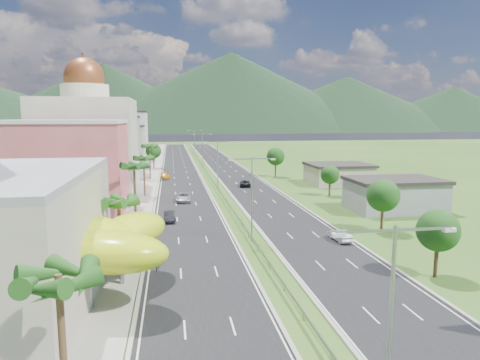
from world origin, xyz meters
name	(u,v)px	position (x,y,z in m)	size (l,w,h in m)	color
ground	(269,269)	(0.00, 0.00, 0.00)	(500.00, 500.00, 0.00)	#2D5119
road_left	(180,170)	(-7.50, 90.00, 0.02)	(11.00, 260.00, 0.04)	black
road_right	(228,169)	(7.50, 90.00, 0.02)	(11.00, 260.00, 0.04)	black
sidewalk_left	(148,170)	(-17.00, 90.00, 0.06)	(7.00, 260.00, 0.12)	gray
median_guardrail	(209,175)	(0.00, 71.99, 0.62)	(0.10, 216.06, 0.76)	gray
streetlight_median_a	(391,314)	(0.00, -25.00, 6.75)	(6.04, 0.25, 11.00)	gray
streetlight_median_b	(252,191)	(0.00, 10.00, 6.75)	(6.04, 0.25, 11.00)	gray
streetlight_median_c	(218,160)	(0.00, 50.00, 6.75)	(6.04, 0.25, 11.00)	gray
streetlight_median_d	(202,147)	(0.00, 95.00, 6.75)	(6.04, 0.25, 11.00)	gray
streetlight_median_e	(195,140)	(0.00, 140.00, 6.75)	(6.04, 0.25, 11.00)	gray
lime_canopy	(59,243)	(-20.00, -4.00, 4.99)	(18.00, 15.00, 7.40)	#B4CE14
pink_shophouse	(62,169)	(-28.00, 32.00, 7.50)	(20.00, 15.00, 15.00)	#CF5554
domed_building	(87,139)	(-28.00, 55.00, 11.35)	(20.00, 20.00, 28.70)	beige
midrise_grey	(109,147)	(-27.00, 80.00, 8.00)	(16.00, 15.00, 16.00)	gray
midrise_beige	(118,147)	(-27.00, 102.00, 6.50)	(16.00, 15.00, 13.00)	#ADA38E
midrise_white	(125,136)	(-27.00, 125.00, 9.00)	(16.00, 15.00, 18.00)	silver
shed_near	(394,196)	(28.00, 25.00, 2.50)	(15.00, 10.00, 5.00)	gray
shed_far	(339,175)	(30.00, 55.00, 2.20)	(14.00, 12.00, 4.40)	#ADA38E
palm_tree_a	(59,284)	(-15.50, -22.00, 8.02)	(3.60, 3.60, 9.10)	#47301C
palm_tree_b	(119,204)	(-15.50, 2.00, 7.06)	(3.60, 3.60, 8.10)	#47301C
palm_tree_c	(134,168)	(-15.50, 22.00, 8.50)	(3.60, 3.60, 9.60)	#47301C
palm_tree_d	(144,160)	(-15.50, 45.00, 7.54)	(3.60, 3.60, 8.60)	#47301C
palm_tree_e	(150,148)	(-15.50, 70.00, 8.31)	(3.60, 3.60, 9.40)	#47301C
leafy_tree_lfar	(154,151)	(-15.50, 95.00, 5.58)	(4.90, 4.90, 8.05)	#47301C
leafy_tree_ra	(438,231)	(16.00, -5.00, 4.78)	(4.20, 4.20, 6.90)	#47301C
leafy_tree_rb	(383,196)	(19.00, 12.00, 5.18)	(4.55, 4.55, 7.47)	#47301C
leafy_tree_rc	(330,175)	(22.00, 40.00, 4.37)	(3.85, 3.85, 6.33)	#47301C
leafy_tree_rd	(276,156)	(18.00, 70.00, 5.58)	(4.90, 4.90, 8.05)	#47301C
mountain_ridge	(232,132)	(60.00, 450.00, 0.00)	(860.00, 140.00, 90.00)	black
car_dark_left	(169,216)	(-10.54, 23.01, 0.81)	(1.63, 4.66, 1.54)	black
car_silver_mid_left	(183,197)	(-7.95, 38.74, 0.86)	(2.72, 5.89, 1.64)	#A2A4A9
car_yellow_far_left	(165,176)	(-11.64, 70.62, 0.79)	(2.11, 5.20, 1.51)	orange
car_silver_right	(340,235)	(11.44, 8.61, 0.77)	(1.54, 4.40, 1.45)	#B6B8BE
car_dark_far_right	(245,183)	(6.97, 54.83, 0.77)	(2.43, 5.27, 1.46)	black
motorcycle	(157,263)	(-11.74, 1.78, 0.71)	(0.63, 2.10, 1.34)	black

